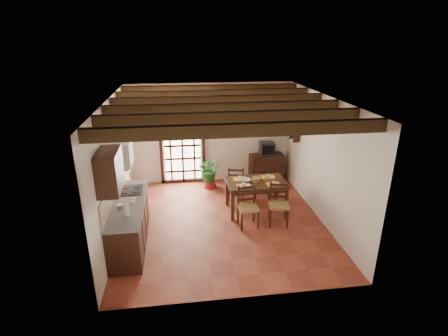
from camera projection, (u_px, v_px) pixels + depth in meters
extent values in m
plane|color=brown|center=(222.00, 221.00, 7.98)|extent=(5.00, 5.00, 0.00)
cube|color=silver|center=(210.00, 134.00, 9.79)|extent=(4.50, 0.02, 2.80)
cube|color=silver|center=(244.00, 222.00, 5.16)|extent=(4.50, 0.02, 2.80)
cube|color=silver|center=(114.00, 169.00, 7.19)|extent=(0.02, 5.00, 2.80)
cube|color=silver|center=(322.00, 159.00, 7.77)|extent=(0.02, 5.00, 2.80)
cube|color=white|center=(222.00, 98.00, 6.98)|extent=(4.50, 5.00, 0.02)
cube|color=black|center=(241.00, 130.00, 5.08)|extent=(4.50, 0.14, 0.20)
cube|color=black|center=(232.00, 117.00, 5.85)|extent=(4.50, 0.14, 0.20)
cube|color=black|center=(225.00, 108.00, 6.63)|extent=(4.50, 0.14, 0.20)
cube|color=black|center=(219.00, 100.00, 7.41)|extent=(4.50, 0.14, 0.20)
cube|color=black|center=(215.00, 94.00, 8.19)|extent=(4.50, 0.14, 0.20)
cube|color=black|center=(211.00, 89.00, 8.96)|extent=(4.50, 0.14, 0.20)
cube|color=white|center=(182.00, 145.00, 9.79)|extent=(1.01, 0.02, 2.11)
cube|color=black|center=(180.00, 105.00, 9.34)|extent=(1.26, 0.10, 0.08)
cube|color=black|center=(161.00, 146.00, 9.67)|extent=(0.08, 0.10, 2.28)
cube|color=black|center=(203.00, 145.00, 9.82)|extent=(0.08, 0.10, 2.28)
cube|color=black|center=(182.00, 146.00, 9.73)|extent=(1.01, 0.03, 2.02)
cube|color=black|center=(130.00, 223.00, 7.02)|extent=(0.60, 2.20, 0.88)
cube|color=slate|center=(128.00, 203.00, 6.85)|extent=(0.64, 2.25, 0.04)
cube|color=tan|center=(111.00, 193.00, 6.74)|extent=(0.02, 2.20, 0.50)
cube|color=black|center=(109.00, 171.00, 5.85)|extent=(0.35, 0.80, 0.70)
cube|color=white|center=(122.00, 153.00, 7.05)|extent=(0.38, 0.60, 0.50)
cube|color=silver|center=(123.00, 166.00, 7.14)|extent=(0.32, 0.55, 0.04)
cube|color=black|center=(131.00, 190.00, 7.35)|extent=(0.50, 0.55, 0.02)
cylinder|color=white|center=(126.00, 210.00, 6.31)|extent=(0.11, 0.11, 0.24)
cylinder|color=silver|center=(120.00, 207.00, 6.59)|extent=(0.14, 0.14, 0.10)
cube|color=#372012|center=(256.00, 182.00, 8.24)|extent=(1.40, 0.92, 0.05)
cube|color=#372012|center=(256.00, 185.00, 8.27)|extent=(1.26, 0.82, 0.10)
cube|color=#372012|center=(277.00, 189.00, 8.82)|extent=(0.07, 0.07, 0.70)
cube|color=#372012|center=(227.00, 192.00, 8.64)|extent=(0.07, 0.07, 0.70)
cube|color=#372012|center=(286.00, 202.00, 8.11)|extent=(0.07, 0.07, 0.70)
cube|color=#372012|center=(232.00, 206.00, 7.93)|extent=(0.07, 0.07, 0.70)
cube|color=#A07B43|center=(248.00, 208.00, 7.62)|extent=(0.45, 0.43, 0.05)
cube|color=black|center=(246.00, 195.00, 7.70)|extent=(0.43, 0.06, 0.46)
cube|color=black|center=(248.00, 217.00, 7.70)|extent=(0.43, 0.41, 0.45)
cube|color=#A07B43|center=(279.00, 205.00, 7.72)|extent=(0.51, 0.49, 0.05)
cube|color=black|center=(279.00, 192.00, 7.80)|extent=(0.43, 0.12, 0.48)
cube|color=black|center=(278.00, 214.00, 7.80)|extent=(0.48, 0.47, 0.47)
cube|color=#A07B43|center=(236.00, 182.00, 8.96)|extent=(0.48, 0.47, 0.05)
cube|color=black|center=(236.00, 177.00, 8.73)|extent=(0.42, 0.12, 0.46)
cube|color=black|center=(236.00, 190.00, 9.04)|extent=(0.46, 0.45, 0.45)
cube|color=#A07B43|center=(262.00, 182.00, 9.07)|extent=(0.45, 0.43, 0.05)
cube|color=black|center=(263.00, 176.00, 8.85)|extent=(0.39, 0.10, 0.43)
cube|color=black|center=(262.00, 189.00, 9.15)|extent=(0.42, 0.41, 0.42)
cube|color=#FAAC27|center=(243.00, 186.00, 7.99)|extent=(0.32, 0.24, 0.01)
cube|color=#FAAC27|center=(273.00, 184.00, 8.08)|extent=(0.32, 0.24, 0.01)
cube|color=#FAAC27|center=(240.00, 179.00, 8.39)|extent=(0.32, 0.24, 0.01)
cube|color=#FAAC27|center=(268.00, 177.00, 8.48)|extent=(0.32, 0.24, 0.01)
cylinder|color=olive|center=(256.00, 180.00, 8.22)|extent=(0.22, 0.22, 0.09)
imported|color=white|center=(246.00, 180.00, 8.23)|extent=(0.23, 0.23, 0.05)
cube|color=black|center=(266.00, 167.00, 10.10)|extent=(0.97, 0.50, 0.80)
cube|color=black|center=(267.00, 148.00, 9.89)|extent=(0.42, 0.38, 0.35)
cube|color=black|center=(269.00, 150.00, 9.72)|extent=(0.33, 0.04, 0.26)
cube|color=white|center=(263.00, 120.00, 9.84)|extent=(0.25, 0.03, 0.32)
cone|color=maroon|center=(210.00, 183.00, 9.74)|extent=(0.36, 0.36, 0.22)
imported|color=#144C19|center=(210.00, 168.00, 9.58)|extent=(1.70, 1.48, 1.84)
cube|color=black|center=(295.00, 134.00, 9.18)|extent=(0.20, 0.42, 0.03)
cube|color=black|center=(296.00, 139.00, 9.05)|extent=(0.18, 0.03, 0.18)
cube|color=black|center=(292.00, 136.00, 9.37)|extent=(0.18, 0.03, 0.18)
imported|color=#B2BFB2|center=(295.00, 130.00, 9.14)|extent=(0.15, 0.15, 0.15)
sphere|color=#FAAC27|center=(295.00, 122.00, 9.07)|extent=(0.14, 0.14, 0.14)
cylinder|color=#144C19|center=(295.00, 128.00, 9.12)|extent=(0.01, 0.01, 0.28)
cube|color=brown|center=(299.00, 115.00, 9.01)|extent=(0.03, 0.32, 0.32)
cube|color=#C3B292|center=(299.00, 115.00, 9.01)|extent=(0.01, 0.26, 0.26)
cylinder|color=black|center=(258.00, 109.00, 7.72)|extent=(0.01, 0.01, 0.70)
cone|color=#F4DDC5|center=(257.00, 125.00, 7.85)|extent=(0.36, 0.36, 0.14)
sphere|color=#FFD88C|center=(257.00, 129.00, 7.88)|extent=(0.09, 0.09, 0.09)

